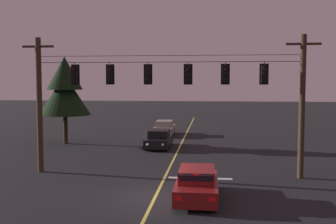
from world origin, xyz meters
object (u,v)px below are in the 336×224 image
Objects in this scene: traffic_light_left_inner at (109,74)px; car_oncoming_lead at (159,139)px; traffic_light_right_inner at (188,74)px; car_oncoming_trailing at (164,128)px; traffic_light_rightmost at (225,74)px; traffic_light_far_right at (264,74)px; traffic_light_centre at (148,74)px; tree_verge_near at (65,89)px; traffic_light_leftmost at (74,74)px; car_waiting_near_lane at (197,184)px.

traffic_light_left_inner is 0.28× the size of car_oncoming_lead.
traffic_light_right_inner is 0.28× the size of car_oncoming_trailing.
traffic_light_far_right is at bearing 0.00° from traffic_light_rightmost.
tree_verge_near reaches higher than traffic_light_centre.
traffic_light_centre is 0.17× the size of tree_verge_near.
traffic_light_leftmost is 1.00× the size of traffic_light_far_right.
traffic_light_left_inner is 8.25m from car_waiting_near_lane.
traffic_light_rightmost is (8.32, 0.00, 0.00)m from traffic_light_leftmost.
tree_verge_near is (-8.56, 10.34, -0.98)m from traffic_light_centre.
traffic_light_rightmost is at bearing 0.00° from traffic_light_left_inner.
traffic_light_left_inner is 0.28× the size of car_waiting_near_lane.
traffic_light_centre is at bearing -50.37° from tree_verge_near.
car_oncoming_lead is at bearing -8.02° from tree_verge_near.
traffic_light_leftmost is 10.36m from traffic_light_far_right.
traffic_light_left_inner and traffic_light_far_right have the same top height.
traffic_light_far_right is at bearing -66.33° from car_oncoming_trailing.
traffic_light_centre is 0.28× the size of car_oncoming_trailing.
car_oncoming_trailing is at bearing 100.56° from car_waiting_near_lane.
traffic_light_left_inner is (1.99, 0.00, 0.00)m from traffic_light_leftmost.
car_oncoming_lead is at bearing 104.27° from car_waiting_near_lane.
traffic_light_leftmost is 0.17× the size of tree_verge_near.
traffic_light_left_inner reaches higher than car_oncoming_lead.
traffic_light_right_inner is 14.96m from tree_verge_near.
traffic_light_left_inner is at bearing 180.00° from traffic_light_centre.
tree_verge_near is at bearing 121.91° from traffic_light_left_inner.
car_oncoming_lead is 8.96m from tree_verge_near.
traffic_light_left_inner is 0.17× the size of tree_verge_near.
traffic_light_leftmost is at bearing 147.98° from car_waiting_near_lane.
traffic_light_rightmost is at bearing 0.00° from traffic_light_leftmost.
traffic_light_centre is 1.00× the size of traffic_light_right_inner.
traffic_light_right_inner is (2.20, 0.00, 0.00)m from traffic_light_centre.
traffic_light_centre is 2.20m from traffic_light_right_inner.
traffic_light_rightmost is 16.46m from tree_verge_near.
tree_verge_near is (-4.45, 10.34, -0.98)m from traffic_light_leftmost.
traffic_light_rightmost is (6.33, 0.00, 0.00)m from traffic_light_left_inner.
traffic_light_right_inner is 1.00× the size of traffic_light_far_right.
car_oncoming_lead is 7.42m from car_oncoming_trailing.
tree_verge_near is (-7.98, 1.12, 3.92)m from car_oncoming_lead.
car_oncoming_trailing is at bearing 93.56° from car_oncoming_lead.
traffic_light_left_inner and traffic_light_centre have the same top height.
car_oncoming_trailing is at bearing 101.03° from traffic_light_right_inner.
tree_verge_near reaches higher than traffic_light_far_right.
traffic_light_centre is at bearing 0.00° from traffic_light_leftmost.
traffic_light_rightmost and traffic_light_far_right have the same top height.
traffic_light_leftmost is 0.28× the size of car_oncoming_trailing.
traffic_light_far_right is at bearing 0.00° from traffic_light_centre.
car_oncoming_lead is at bearing 106.80° from traffic_light_right_inner.
tree_verge_near is at bearing 145.08° from traffic_light_far_right.
traffic_light_left_inner is 2.12m from traffic_light_centre.
car_oncoming_lead is (-2.78, 9.21, -4.90)m from traffic_light_right_inner.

